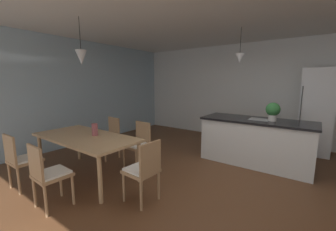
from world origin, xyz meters
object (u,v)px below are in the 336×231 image
object	(u,v)px
chair_near_left	(21,159)
chair_far_left	(109,136)
dining_table	(86,140)
potted_plant_on_island	(273,110)
chair_kitchen_end	(144,169)
kitchen_island	(255,141)
chair_near_right	(48,173)
chair_far_right	(138,143)
refrigerator	(316,112)
vase_on_dining_table	(95,130)

from	to	relation	value
chair_near_left	chair_far_left	world-z (taller)	same
dining_table	potted_plant_on_island	size ratio (longest dim) A/B	5.47
dining_table	chair_kitchen_end	size ratio (longest dim) A/B	2.22
chair_kitchen_end	potted_plant_on_island	world-z (taller)	potted_plant_on_island
chair_far_left	kitchen_island	size ratio (longest dim) A/B	0.42
chair_far_left	chair_near_right	bearing A→B (deg)	-62.36
dining_table	chair_far_left	xyz separation A→B (m)	(-0.43, 0.82, -0.18)
dining_table	chair_far_left	world-z (taller)	chair_far_left
chair_near_left	potted_plant_on_island	world-z (taller)	potted_plant_on_island
chair_far_right	potted_plant_on_island	xyz separation A→B (m)	(2.05, 1.53, 0.63)
kitchen_island	dining_table	bearing A→B (deg)	-133.20
dining_table	refrigerator	xyz separation A→B (m)	(3.15, 3.78, 0.31)
refrigerator	potted_plant_on_island	xyz separation A→B (m)	(-0.67, -1.42, 0.13)
chair_far_left	refrigerator	bearing A→B (deg)	39.48
chair_near_right	vase_on_dining_table	xyz separation A→B (m)	(-0.34, 0.95, 0.35)
chair_far_left	refrigerator	size ratio (longest dim) A/B	0.45
chair_kitchen_end	refrigerator	world-z (taller)	refrigerator
chair_near_right	chair_kitchen_end	bearing A→B (deg)	42.33
chair_near_left	dining_table	bearing A→B (deg)	62.26
dining_table	chair_far_right	xyz separation A→B (m)	(0.44, 0.82, -0.18)
dining_table	kitchen_island	world-z (taller)	kitchen_island
chair_near_right	chair_far_right	world-z (taller)	same
chair_far_left	chair_near_left	bearing A→B (deg)	-90.12
chair_kitchen_end	potted_plant_on_island	size ratio (longest dim) A/B	2.46
refrigerator	potted_plant_on_island	world-z (taller)	refrigerator
chair_kitchen_end	refrigerator	distance (m)	4.22
potted_plant_on_island	chair_kitchen_end	bearing A→B (deg)	-115.96
chair_kitchen_end	kitchen_island	size ratio (longest dim) A/B	0.42
chair_far_right	refrigerator	size ratio (longest dim) A/B	0.45
chair_near_left	potted_plant_on_island	size ratio (longest dim) A/B	2.46
kitchen_island	refrigerator	size ratio (longest dim) A/B	1.07
refrigerator	chair_near_left	bearing A→B (deg)	-127.93
dining_table	kitchen_island	size ratio (longest dim) A/B	0.93
chair_kitchen_end	chair_near_left	xyz separation A→B (m)	(-1.77, -0.82, 0.00)
chair_near_left	chair_near_right	bearing A→B (deg)	0.00
chair_near_left	kitchen_island	size ratio (longest dim) A/B	0.42
chair_far_left	chair_far_right	bearing A→B (deg)	0.01
chair_far_right	chair_near_left	bearing A→B (deg)	-117.84
chair_far_left	dining_table	bearing A→B (deg)	-62.44
chair_far_left	kitchen_island	world-z (taller)	kitchen_island
chair_near_left	kitchen_island	xyz separation A→B (m)	(2.65, 3.18, -0.01)
refrigerator	chair_near_right	bearing A→B (deg)	-120.58
chair_near_left	potted_plant_on_island	bearing A→B (deg)	47.47
dining_table	chair_near_right	world-z (taller)	chair_near_right
kitchen_island	chair_far_left	bearing A→B (deg)	-149.91
chair_kitchen_end	chair_far_left	distance (m)	1.95
dining_table	chair_far_left	bearing A→B (deg)	117.56
chair_far_right	chair_kitchen_end	bearing A→B (deg)	-42.61
chair_near_right	kitchen_island	world-z (taller)	kitchen_island
chair_far_right	refrigerator	bearing A→B (deg)	47.39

